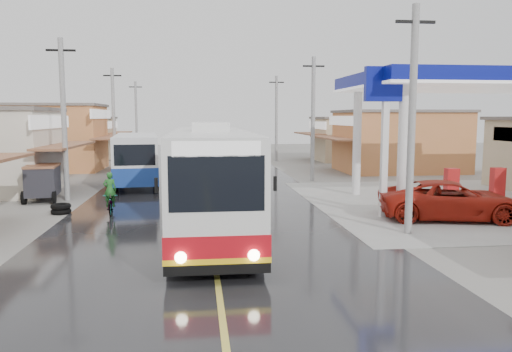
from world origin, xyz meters
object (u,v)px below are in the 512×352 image
object	(u,v)px
jeepney	(451,200)
tricycle_near	(42,181)
coach_bus	(210,179)
cyclist	(111,200)
second_bus	(136,158)
tyre_stack	(61,209)

from	to	relation	value
jeepney	tricycle_near	bearing A→B (deg)	82.25
jeepney	tricycle_near	world-z (taller)	tricycle_near
coach_bus	jeepney	world-z (taller)	coach_bus
tricycle_near	cyclist	bearing A→B (deg)	-50.76
second_bus	tyre_stack	size ratio (longest dim) A/B	10.95
jeepney	cyclist	distance (m)	14.27
coach_bus	tyre_stack	distance (m)	7.67
coach_bus	second_bus	world-z (taller)	coach_bus
tricycle_near	coach_bus	bearing A→B (deg)	-49.01
cyclist	coach_bus	bearing A→B (deg)	-46.69
tricycle_near	tyre_stack	bearing A→B (deg)	-69.87
second_bus	tricycle_near	size ratio (longest dim) A/B	3.94
tyre_stack	cyclist	bearing A→B (deg)	-9.06
tyre_stack	jeepney	bearing A→B (deg)	-10.97
jeepney	tricycle_near	size ratio (longest dim) A/B	2.40
coach_bus	tyre_stack	xyz separation A→B (m)	(-6.36, 3.93, -1.69)
jeepney	tyre_stack	distance (m)	16.48
jeepney	tyre_stack	bearing A→B (deg)	91.45
coach_bus	second_bus	bearing A→B (deg)	107.54
coach_bus	tricycle_near	size ratio (longest dim) A/B	5.33
tyre_stack	tricycle_near	bearing A→B (deg)	116.83
second_bus	cyclist	size ratio (longest dim) A/B	5.10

